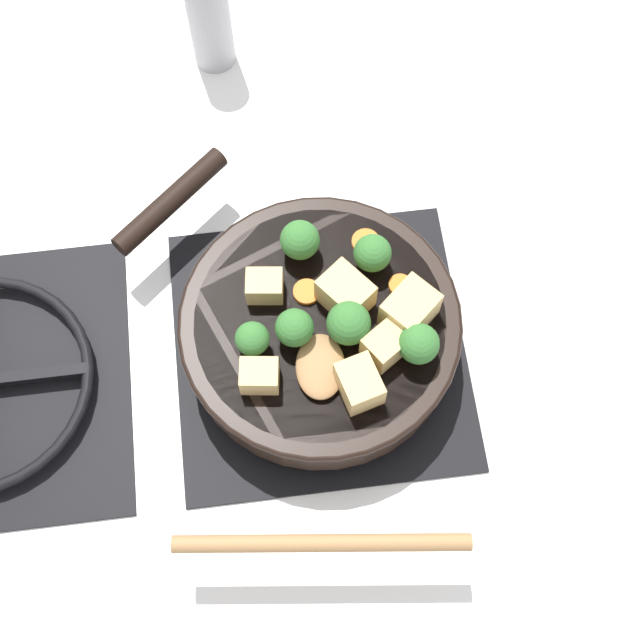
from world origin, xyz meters
name	(u,v)px	position (x,y,z in m)	size (l,w,h in m)	color
ground_plane	(320,349)	(0.00, 0.00, 0.00)	(2.40, 2.40, 0.00)	white
front_burner_grate	(320,345)	(0.00, 0.00, 0.01)	(0.31, 0.31, 0.03)	black
skillet_pan	(318,328)	(0.00, 0.00, 0.06)	(0.36, 0.35, 0.06)	black
wooden_spoon	(321,469)	(-0.15, 0.02, 0.09)	(0.23, 0.27, 0.02)	#A87A4C
tofu_cube_center_large	(359,384)	(-0.08, -0.03, 0.10)	(0.04, 0.04, 0.04)	#DBB770
tofu_cube_near_handle	(410,309)	(-0.01, -0.09, 0.10)	(0.05, 0.04, 0.04)	#DBB770
tofu_cube_east_chunk	(345,293)	(0.02, -0.03, 0.10)	(0.05, 0.04, 0.04)	#DBB770
tofu_cube_west_chunk	(259,376)	(-0.06, 0.07, 0.10)	(0.04, 0.03, 0.03)	#DBB770
tofu_cube_back_piece	(386,345)	(-0.04, -0.06, 0.10)	(0.04, 0.03, 0.03)	#DBB770
tofu_cube_front_piece	(265,286)	(0.04, 0.05, 0.10)	(0.04, 0.03, 0.03)	#DBB770
broccoli_floret_near_spoon	(419,344)	(-0.05, -0.09, 0.11)	(0.04, 0.04, 0.05)	#709956
broccoli_floret_center_top	(300,240)	(0.08, 0.01, 0.11)	(0.04, 0.04, 0.05)	#709956
broccoli_floret_east_rim	(252,339)	(-0.02, 0.07, 0.11)	(0.03, 0.03, 0.04)	#709956
broccoli_floret_west_rim	(349,323)	(-0.02, -0.03, 0.11)	(0.04, 0.04, 0.05)	#709956
broccoli_floret_north_edge	(372,253)	(0.05, -0.06, 0.11)	(0.04, 0.04, 0.05)	#709956
broccoli_floret_south_cluster	(294,328)	(-0.02, 0.03, 0.11)	(0.04, 0.04, 0.05)	#709956
carrot_slice_orange_thin	(400,285)	(0.03, -0.09, 0.08)	(0.02, 0.02, 0.01)	orange
carrot_slice_near_center	(307,292)	(0.03, 0.01, 0.08)	(0.03, 0.03, 0.01)	orange
carrot_slice_edge_slice	(366,242)	(0.08, -0.06, 0.08)	(0.03, 0.03, 0.01)	orange
pepper_mill	(208,13)	(0.40, 0.08, 0.08)	(0.05, 0.05, 0.18)	#B2B2B7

